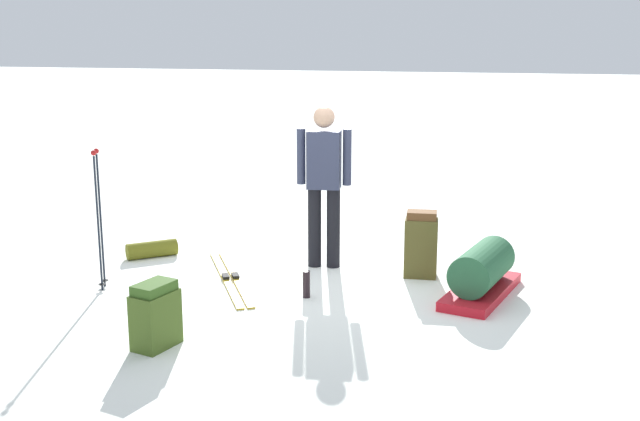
% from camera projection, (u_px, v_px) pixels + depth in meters
% --- Properties ---
extents(ground_plane, '(80.00, 80.00, 0.00)m').
position_uv_depth(ground_plane, '(320.00, 277.00, 7.98)').
color(ground_plane, white).
extents(skier_standing, '(0.25, 0.57, 1.70)m').
position_uv_depth(skier_standing, '(324.00, 178.00, 8.14)').
color(skier_standing, black).
rests_on(skier_standing, ground_plane).
extents(ski_pair_near, '(1.70, 1.04, 0.05)m').
position_uv_depth(ski_pair_near, '(230.00, 278.00, 7.92)').
color(ski_pair_near, gold).
rests_on(ski_pair_near, ground_plane).
extents(backpack_large_dark, '(0.42, 0.33, 0.53)m').
position_uv_depth(backpack_large_dark, '(156.00, 316.00, 6.18)').
color(backpack_large_dark, '#3F551D').
rests_on(backpack_large_dark, ground_plane).
extents(backpack_bright, '(0.24, 0.34, 0.68)m').
position_uv_depth(backpack_bright, '(421.00, 245.00, 7.93)').
color(backpack_bright, '#514B21').
rests_on(backpack_bright, ground_plane).
extents(ski_poles_planted_near, '(0.18, 0.10, 1.37)m').
position_uv_depth(ski_poles_planted_near, '(99.00, 213.00, 7.48)').
color(ski_poles_planted_near, black).
rests_on(ski_poles_planted_near, ground_plane).
extents(gear_sled, '(1.30, 0.75, 0.49)m').
position_uv_depth(gear_sled, '(482.00, 273.00, 7.38)').
color(gear_sled, red).
rests_on(gear_sled, ground_plane).
extents(sleeping_mat_rolled, '(0.49, 0.54, 0.18)m').
position_uv_depth(sleeping_mat_rolled, '(152.00, 249.00, 8.67)').
color(sleeping_mat_rolled, '#626319').
rests_on(sleeping_mat_rolled, ground_plane).
extents(thermos_bottle, '(0.07, 0.07, 0.26)m').
position_uv_depth(thermos_bottle, '(306.00, 284.00, 7.36)').
color(thermos_bottle, black).
rests_on(thermos_bottle, ground_plane).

